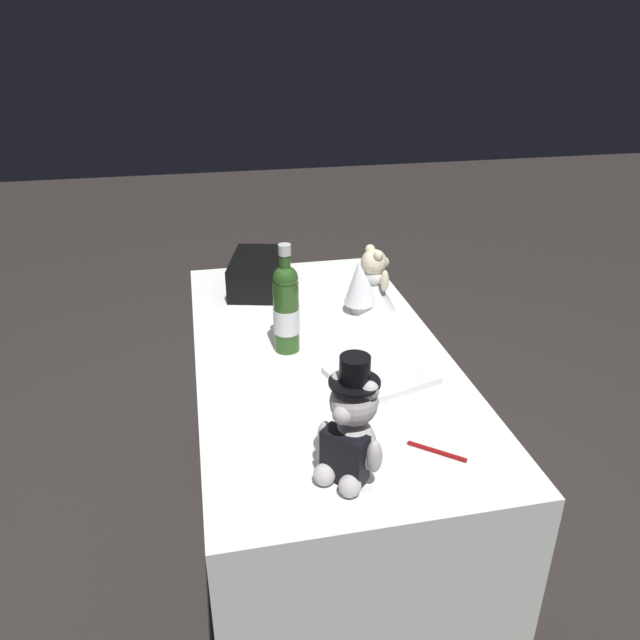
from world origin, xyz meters
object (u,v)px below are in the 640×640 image
teddy_bear_groom (351,431)px  gift_case_black (259,273)px  teddy_bear_bride (369,284)px  champagne_bottle (286,307)px  signing_pen (435,451)px  guestbook (381,376)px

teddy_bear_groom → gift_case_black: bearing=3.9°
teddy_bear_bride → champagne_bottle: size_ratio=0.67×
teddy_bear_groom → champagne_bottle: size_ratio=0.88×
teddy_bear_bride → signing_pen: (-0.78, 0.06, -0.09)m
gift_case_black → guestbook: 0.75m
teddy_bear_groom → gift_case_black: size_ratio=0.87×
teddy_bear_bride → champagne_bottle: bearing=125.1°
teddy_bear_bride → champagne_bottle: (-0.22, 0.32, 0.04)m
teddy_bear_groom → champagne_bottle: bearing=4.4°
teddy_bear_groom → signing_pen: teddy_bear_groom is taller
champagne_bottle → teddy_bear_groom: bearing=-175.6°
teddy_bear_bride → gift_case_black: bearing=53.0°
teddy_bear_bride → guestbook: bearing=168.8°
guestbook → champagne_bottle: bearing=29.2°
teddy_bear_groom → signing_pen: bearing=-79.8°
signing_pen → teddy_bear_bride: bearing=-4.4°
champagne_bottle → signing_pen: champagne_bottle is taller
signing_pen → guestbook: guestbook is taller
teddy_bear_groom → guestbook: bearing=-26.1°
gift_case_black → teddy_bear_groom: bearing=-176.1°
teddy_bear_groom → champagne_bottle: 0.60m
guestbook → teddy_bear_bride: bearing=-27.9°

